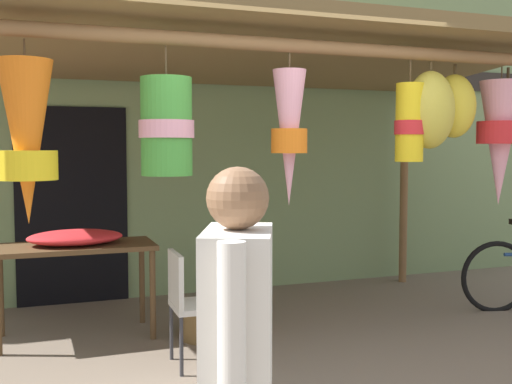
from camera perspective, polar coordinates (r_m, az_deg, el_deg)
The scene contains 8 objects.
ground_plane at distance 4.60m, azimuth 1.97°, elevation -16.03°, with size 30.00×30.00×0.00m, color #756656.
shop_facade at distance 6.82m, azimuth -6.46°, elevation 7.22°, with size 9.79×0.29×3.92m.
market_stall_canopy at distance 5.24m, azimuth 1.54°, elevation 10.72°, with size 5.10×2.62×2.59m.
display_table at distance 5.35m, azimuth -16.38°, elevation -5.70°, with size 1.29×0.61×0.79m.
flower_heap_on_table at distance 5.32m, azimuth -16.21°, elevation -4.04°, with size 0.77×0.54×0.12m.
folding_chair at distance 4.54m, azimuth -6.13°, elevation -9.72°, with size 0.41×0.41×0.84m.
wicker_basket_by_table at distance 5.30m, azimuth -4.24°, elevation -11.87°, with size 0.53×0.53×0.25m, color brown.
shopper_by_bananas at distance 2.12m, azimuth -1.67°, elevation -15.01°, with size 0.36×0.55×1.52m.
Camera 1 is at (-1.64, -4.00, 1.58)m, focal length 43.23 mm.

